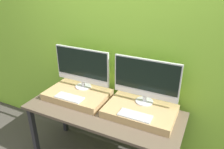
# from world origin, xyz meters

# --- Properties ---
(wall_back) EXTENTS (8.00, 0.04, 2.60)m
(wall_back) POSITION_xyz_m (0.00, 0.74, 1.30)
(wall_back) COLOR #8CC638
(wall_back) RESTS_ON ground_plane
(workbench) EXTENTS (1.64, 0.67, 0.74)m
(workbench) POSITION_xyz_m (0.00, 0.34, 0.66)
(workbench) COLOR brown
(workbench) RESTS_ON ground_plane
(wooden_riser_left) EXTENTS (0.69, 0.45, 0.08)m
(wooden_riser_left) POSITION_xyz_m (-0.37, 0.42, 0.78)
(wooden_riser_left) COLOR tan
(wooden_riser_left) RESTS_ON workbench
(monitor_left) EXTENTS (0.67, 0.18, 0.47)m
(monitor_left) POSITION_xyz_m (-0.37, 0.54, 1.07)
(monitor_left) COLOR silver
(monitor_left) RESTS_ON wooden_riser_left
(keyboard_left) EXTENTS (0.31, 0.13, 0.01)m
(keyboard_left) POSITION_xyz_m (-0.37, 0.27, 0.82)
(keyboard_left) COLOR silver
(keyboard_left) RESTS_ON wooden_riser_left
(wooden_riser_right) EXTENTS (0.69, 0.45, 0.08)m
(wooden_riser_right) POSITION_xyz_m (0.37, 0.42, 0.78)
(wooden_riser_right) COLOR tan
(wooden_riser_right) RESTS_ON workbench
(monitor_right) EXTENTS (0.67, 0.18, 0.47)m
(monitor_right) POSITION_xyz_m (0.37, 0.54, 1.07)
(monitor_right) COLOR silver
(monitor_right) RESTS_ON wooden_riser_right
(keyboard_right) EXTENTS (0.31, 0.13, 0.01)m
(keyboard_right) POSITION_xyz_m (0.37, 0.27, 0.82)
(keyboard_right) COLOR silver
(keyboard_right) RESTS_ON wooden_riser_right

